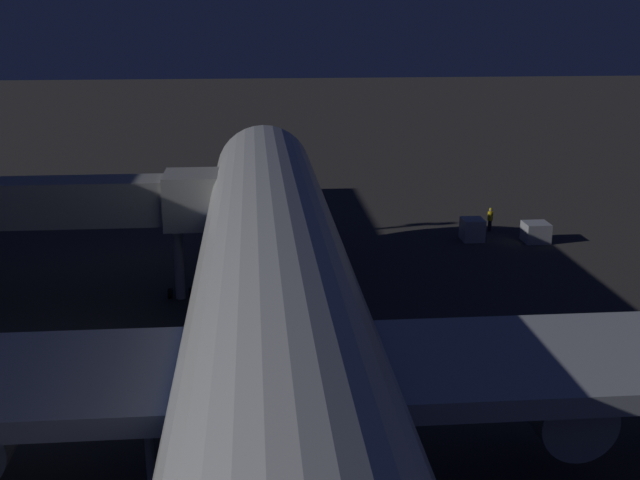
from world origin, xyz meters
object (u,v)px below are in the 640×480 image
object	(u,v)px
baggage_container_near_belt	(536,232)
traffic_cone_nose_port	(296,244)
airliner_at_gate	(282,375)
ground_crew_near_nose_gear	(490,218)
jet_bridge	(24,203)
traffic_cone_nose_starboard	(234,245)
baggage_container_spare	(472,230)

from	to	relation	value
baggage_container_near_belt	traffic_cone_nose_port	xyz separation A→B (m)	(17.32, -0.08, -0.44)
airliner_at_gate	baggage_container_near_belt	distance (m)	37.31
baggage_container_near_belt	ground_crew_near_nose_gear	bearing A→B (deg)	-50.80
ground_crew_near_nose_gear	traffic_cone_nose_port	world-z (taller)	ground_crew_near_nose_gear
airliner_at_gate	jet_bridge	xyz separation A→B (m)	(13.40, -22.07, 0.08)
jet_bridge	baggage_container_near_belt	world-z (taller)	jet_bridge
jet_bridge	traffic_cone_nose_port	xyz separation A→B (m)	(-15.60, -9.40, -5.60)
ground_crew_near_nose_gear	baggage_container_near_belt	bearing A→B (deg)	129.20
jet_bridge	ground_crew_near_nose_gear	xyz separation A→B (m)	(-30.44, -12.36, -4.88)
airliner_at_gate	traffic_cone_nose_starboard	size ratio (longest dim) A/B	120.72
baggage_container_near_belt	traffic_cone_nose_port	size ratio (longest dim) A/B	3.21
traffic_cone_nose_starboard	baggage_container_near_belt	bearing A→B (deg)	179.78
jet_bridge	traffic_cone_nose_port	distance (m)	19.05
airliner_at_gate	jet_bridge	bearing A→B (deg)	-58.75
airliner_at_gate	traffic_cone_nose_port	bearing A→B (deg)	-94.00
ground_crew_near_nose_gear	traffic_cone_nose_starboard	xyz separation A→B (m)	(19.24, 2.95, -0.72)
jet_bridge	baggage_container_spare	world-z (taller)	jet_bridge
baggage_container_spare	traffic_cone_nose_starboard	xyz separation A→B (m)	(17.25, 0.71, -0.52)
traffic_cone_nose_starboard	ground_crew_near_nose_gear	bearing A→B (deg)	-171.27
jet_bridge	baggage_container_spare	bearing A→B (deg)	-160.43
airliner_at_gate	traffic_cone_nose_port	distance (m)	32.03
baggage_container_near_belt	traffic_cone_nose_port	bearing A→B (deg)	-0.27
ground_crew_near_nose_gear	traffic_cone_nose_starboard	size ratio (longest dim) A/B	3.29
airliner_at_gate	ground_crew_near_nose_gear	world-z (taller)	airliner_at_gate
traffic_cone_nose_starboard	jet_bridge	bearing A→B (deg)	40.03
baggage_container_near_belt	traffic_cone_nose_starboard	world-z (taller)	baggage_container_near_belt
jet_bridge	traffic_cone_nose_port	bearing A→B (deg)	-148.91
airliner_at_gate	baggage_container_spare	bearing A→B (deg)	-115.06
baggage_container_near_belt	traffic_cone_nose_starboard	size ratio (longest dim) A/B	3.21
ground_crew_near_nose_gear	traffic_cone_nose_starboard	distance (m)	19.48
baggage_container_near_belt	airliner_at_gate	bearing A→B (deg)	58.13
baggage_container_near_belt	jet_bridge	bearing A→B (deg)	15.81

